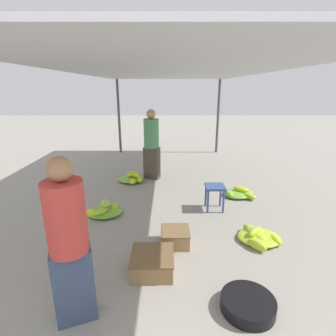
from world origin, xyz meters
TOP-DOWN VIEW (x-y plane):
  - canopy_post_back_left at (-1.63, 7.55)m, footprint 0.08×0.08m
  - canopy_post_back_right at (1.63, 7.55)m, footprint 0.08×0.08m
  - canopy_tarp at (0.00, 3.93)m, footprint 3.65×7.65m
  - vendor_foreground at (-0.88, 0.83)m, footprint 0.44×0.44m
  - stool at (0.81, 3.16)m, footprint 0.34×0.34m
  - basin_black at (0.77, 0.92)m, footprint 0.53×0.53m
  - banana_pile_left_0 at (-1.12, 2.95)m, footprint 0.64×0.54m
  - banana_pile_left_1 at (-0.85, 4.62)m, footprint 0.61×0.65m
  - banana_pile_right_0 at (1.28, 2.15)m, footprint 0.60×0.66m
  - banana_pile_right_1 at (1.42, 3.75)m, footprint 0.65×0.56m
  - crate_near at (0.08, 2.06)m, footprint 0.40×0.40m
  - crate_mid at (-0.20, 1.49)m, footprint 0.51×0.51m
  - shopper_walking_mid at (-0.40, 4.87)m, footprint 0.45×0.45m

SIDE VIEW (x-z plane):
  - banana_pile_right_0 at x=1.28m, z-range -0.03..0.16m
  - banana_pile_right_1 at x=1.42m, z-range -0.03..0.16m
  - basin_black at x=0.77m, z-range 0.00..0.13m
  - banana_pile_left_0 at x=-1.12m, z-range -0.05..0.20m
  - banana_pile_left_1 at x=-0.85m, z-range -0.03..0.21m
  - crate_near at x=0.08m, z-range 0.00..0.22m
  - crate_mid at x=-0.20m, z-range 0.00..0.23m
  - stool at x=0.81m, z-range 0.14..0.59m
  - vendor_foreground at x=-0.88m, z-range 0.03..1.62m
  - shopper_walking_mid at x=-0.40m, z-range 0.03..1.67m
  - canopy_post_back_left at x=-1.63m, z-range 0.00..2.37m
  - canopy_post_back_right at x=1.63m, z-range 0.00..2.37m
  - canopy_tarp at x=0.00m, z-range 2.37..2.41m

